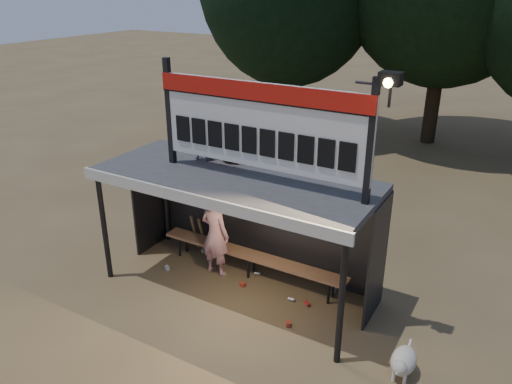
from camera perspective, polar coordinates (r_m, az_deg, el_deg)
ground at (r=9.73m, az=-2.24°, el=-10.93°), size 80.00×80.00×0.00m
player at (r=9.80m, az=-4.69°, el=-4.87°), size 0.66×0.46×1.72m
child_a at (r=9.39m, az=-6.32°, el=6.54°), size 0.51×0.43×0.94m
child_b at (r=9.15m, az=-2.77°, el=6.79°), size 0.58×0.42×1.11m
dugout_shelter at (r=9.02m, az=-1.60°, el=-0.40°), size 5.10×2.08×2.32m
scoreboard_assembly at (r=8.06m, az=0.75°, el=7.86°), size 4.10×0.27×1.99m
bench at (r=9.90m, az=-0.57°, el=-7.32°), size 4.00×0.35×0.48m
dog at (r=8.02m, az=16.46°, el=-18.10°), size 0.36×0.81×0.49m
bats at (r=10.71m, az=-5.71°, el=-4.94°), size 0.67×0.35×0.84m
litter at (r=9.75m, az=0.19°, el=-10.58°), size 3.35×1.46×0.08m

